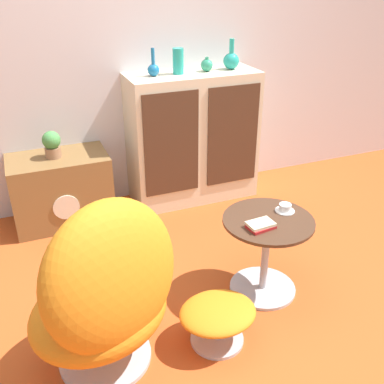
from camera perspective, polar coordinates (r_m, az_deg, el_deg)
ground_plane at (r=2.61m, az=3.79°, el=-16.26°), size 12.00×12.00×0.00m
wall_back at (r=3.54m, az=-8.23°, el=19.01°), size 6.40×0.06×2.60m
sideboard at (r=3.65m, az=0.12°, el=6.89°), size 1.02×0.42×1.04m
tv_console at (r=3.52m, az=-16.24°, el=0.33°), size 0.71×0.44×0.53m
egg_chair at (r=2.13m, az=-10.85°, el=-12.71°), size 0.89×0.87×0.95m
ottoman at (r=2.40m, az=3.28°, el=-15.43°), size 0.41×0.34×0.24m
coffee_table at (r=2.68m, az=9.35°, el=-7.18°), size 0.52×0.52×0.50m
vase_leftmost at (r=3.39m, az=-4.92°, el=15.34°), size 0.09×0.09×0.20m
vase_inner_left at (r=3.44m, az=-1.77°, el=16.27°), size 0.08×0.08×0.19m
vase_inner_right at (r=3.54m, az=1.88°, el=15.81°), size 0.09×0.09×0.11m
vase_rightmost at (r=3.62m, az=5.00°, el=16.36°), size 0.12×0.12×0.23m
potted_plant at (r=3.37m, az=-17.37°, el=5.86°), size 0.13×0.13×0.20m
teacup at (r=2.66m, az=11.72°, el=-2.06°), size 0.11×0.11×0.05m
book_stack at (r=2.48m, az=8.72°, el=-4.20°), size 0.16×0.12×0.03m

